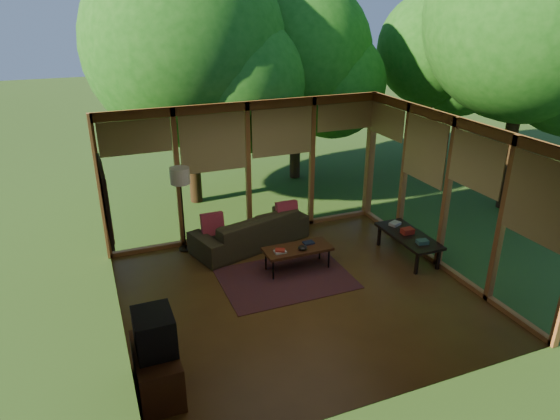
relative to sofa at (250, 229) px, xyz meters
name	(u,v)px	position (x,y,z in m)	size (l,w,h in m)	color
floor	(299,295)	(0.15, -2.00, -0.33)	(5.50, 5.50, 0.00)	brown
ceiling	(302,132)	(0.15, -2.00, 2.37)	(5.50, 5.50, 0.00)	silver
wall_left	(112,250)	(-2.60, -2.00, 1.02)	(0.04, 5.00, 2.70)	silver
wall_front	(393,305)	(0.15, -4.50, 1.02)	(5.50, 0.04, 2.70)	silver
window_wall_back	(248,171)	(0.15, 0.50, 1.02)	(5.50, 0.12, 2.70)	#A06231
window_wall_right	(447,195)	(2.90, -2.00, 1.02)	(0.12, 5.00, 2.70)	#A06231
exterior_lawn	(413,135)	(8.15, 6.00, -0.34)	(40.00, 40.00, 0.00)	#31551F
tree_nw	(185,46)	(-0.45, 2.74, 3.20)	(4.32, 4.32, 5.70)	#312112
tree_ne	(295,55)	(2.43, 3.50, 2.84)	(3.82, 3.82, 5.09)	#312112
tree_se	(533,14)	(5.93, -0.33, 3.83)	(4.32, 4.32, 6.33)	#312112
tree_far	(434,49)	(6.36, 3.13, 2.87)	(3.06, 3.06, 4.75)	#312112
rug	(286,278)	(0.15, -1.44, -0.33)	(2.20, 1.56, 0.01)	maroon
sofa	(250,229)	(0.00, 0.00, 0.00)	(2.29, 0.89, 0.67)	#38321C
pillow_left	(212,224)	(-0.75, -0.05, 0.25)	(0.42, 0.14, 0.42)	maroon
pillow_right	(287,212)	(0.75, -0.05, 0.26)	(0.42, 0.14, 0.42)	maroon
ct_book_lower	(280,252)	(0.12, -1.26, 0.11)	(0.20, 0.15, 0.03)	#ACA59C
ct_book_upper	(280,250)	(0.12, -1.26, 0.13)	(0.17, 0.12, 0.03)	maroon
ct_book_side	(309,243)	(0.72, -1.13, 0.11)	(0.19, 0.14, 0.03)	black
ct_bowl	(303,248)	(0.52, -1.31, 0.13)	(0.16, 0.16, 0.07)	black
media_cabinet	(157,370)	(-2.32, -3.31, -0.03)	(0.50, 1.00, 0.60)	#4A2614
television	(154,332)	(-2.30, -3.31, 0.52)	(0.45, 0.55, 0.50)	black
console_book_a	(422,242)	(2.55, -1.95, 0.16)	(0.20, 0.14, 0.07)	#31574D
console_book_b	(407,231)	(2.55, -1.50, 0.17)	(0.22, 0.16, 0.10)	maroon
console_book_c	(395,224)	(2.55, -1.10, 0.15)	(0.21, 0.15, 0.06)	#ACA59C
floor_lamp	(180,181)	(-1.22, 0.28, 1.07)	(0.36, 0.36, 1.65)	black
coffee_table	(298,249)	(0.47, -1.21, 0.06)	(1.20, 0.50, 0.43)	#4A2614
side_console	(408,237)	(2.55, -1.55, 0.08)	(0.60, 1.40, 0.46)	black
wall_painting	(106,200)	(-2.56, -0.60, 1.22)	(0.06, 1.35, 1.15)	black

